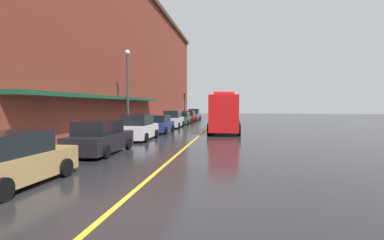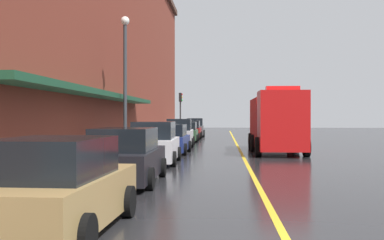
{
  "view_description": "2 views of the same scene",
  "coord_description": "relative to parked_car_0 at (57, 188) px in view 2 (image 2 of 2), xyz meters",
  "views": [
    {
      "loc": [
        2.9,
        -6.6,
        2.52
      ],
      "look_at": [
        -0.64,
        17.44,
        1.27
      ],
      "focal_mm": 27.39,
      "sensor_mm": 36.0,
      "label": 1
    },
    {
      "loc": [
        -1.06,
        -6.66,
        2.05
      ],
      "look_at": [
        -2.99,
        23.25,
        1.83
      ],
      "focal_mm": 44.09,
      "sensor_mm": 36.0,
      "label": 2
    }
  ],
  "objects": [
    {
      "name": "ground_plane",
      "position": [
        3.96,
        23.59,
        -0.79
      ],
      "size": [
        112.0,
        112.0,
        0.0
      ],
      "primitive_type": "plane",
      "color": "#232326"
    },
    {
      "name": "sidewalk_left",
      "position": [
        -2.24,
        23.59,
        -0.71
      ],
      "size": [
        2.4,
        70.0,
        0.15
      ],
      "primitive_type": "cube",
      "color": "gray",
      "rests_on": "ground"
    },
    {
      "name": "lane_center_stripe",
      "position": [
        3.96,
        23.59,
        -0.78
      ],
      "size": [
        0.16,
        70.0,
        0.01
      ],
      "primitive_type": "cube",
      "color": "gold",
      "rests_on": "ground"
    },
    {
      "name": "brick_building_left",
      "position": [
        -9.35,
        22.59,
        7.27
      ],
      "size": [
        12.99,
        64.0,
        16.11
      ],
      "color": "maroon",
      "rests_on": "ground"
    },
    {
      "name": "parked_car_0",
      "position": [
        0.0,
        0.0,
        0.0
      ],
      "size": [
        2.2,
        4.45,
        1.68
      ],
      "rotation": [
        0.0,
        0.0,
        1.54
      ],
      "color": "#A5844C",
      "rests_on": "ground"
    },
    {
      "name": "parked_car_1",
      "position": [
        -0.07,
        6.27,
        0.01
      ],
      "size": [
        2.14,
        4.72,
        1.7
      ],
      "rotation": [
        0.0,
        0.0,
        1.58
      ],
      "color": "black",
      "rests_on": "ground"
    },
    {
      "name": "parked_car_2",
      "position": [
        -0.05,
        12.29,
        0.06
      ],
      "size": [
        2.14,
        4.41,
        1.83
      ],
      "rotation": [
        0.0,
        0.0,
        1.59
      ],
      "color": "silver",
      "rests_on": "ground"
    },
    {
      "name": "parked_car_3",
      "position": [
        -0.01,
        17.86,
        -0.03
      ],
      "size": [
        2.19,
        4.32,
        1.61
      ],
      "rotation": [
        0.0,
        0.0,
        1.55
      ],
      "color": "navy",
      "rests_on": "ground"
    },
    {
      "name": "parked_car_4",
      "position": [
        -0.03,
        24.1,
        0.09
      ],
      "size": [
        2.11,
        4.75,
        1.89
      ],
      "rotation": [
        0.0,
        0.0,
        1.6
      ],
      "color": "silver",
      "rests_on": "ground"
    },
    {
      "name": "parked_car_5",
      "position": [
        -0.03,
        30.24,
        -0.03
      ],
      "size": [
        2.05,
        4.49,
        1.61
      ],
      "rotation": [
        0.0,
        0.0,
        1.58
      ],
      "color": "#2D5133",
      "rests_on": "ground"
    },
    {
      "name": "parked_car_6",
      "position": [
        0.01,
        35.44,
        -0.01
      ],
      "size": [
        1.98,
        4.21,
        1.66
      ],
      "rotation": [
        0.0,
        0.0,
        1.57
      ],
      "color": "maroon",
      "rests_on": "ground"
    },
    {
      "name": "parked_car_7",
      "position": [
        0.05,
        40.95,
        0.08
      ],
      "size": [
        2.13,
        4.94,
        1.88
      ],
      "rotation": [
        0.0,
        0.0,
        1.6
      ],
      "color": "#595B60",
      "rests_on": "ground"
    },
    {
      "name": "fire_truck",
      "position": [
        5.94,
        18.98,
        0.92
      ],
      "size": [
        2.79,
        7.89,
        3.59
      ],
      "rotation": [
        0.0,
        0.0,
        -1.56
      ],
      "color": "red",
      "rests_on": "ground"
    },
    {
      "name": "parking_meter_0",
      "position": [
        -1.39,
        17.39,
        0.27
      ],
      "size": [
        0.14,
        0.18,
        1.33
      ],
      "color": "#4C4C51",
      "rests_on": "sidewalk_left"
    },
    {
      "name": "parking_meter_1",
      "position": [
        -1.39,
        14.71,
        0.27
      ],
      "size": [
        0.14,
        0.18,
        1.33
      ],
      "color": "#4C4C51",
      "rests_on": "sidewalk_left"
    },
    {
      "name": "street_lamp_left",
      "position": [
        -1.99,
        15.38,
        3.61
      ],
      "size": [
        0.44,
        0.44,
        6.94
      ],
      "color": "#33383D",
      "rests_on": "sidewalk_left"
    },
    {
      "name": "traffic_light_near",
      "position": [
        -1.33,
        39.4,
        2.37
      ],
      "size": [
        0.38,
        0.36,
        4.3
      ],
      "color": "#232326",
      "rests_on": "sidewalk_left"
    }
  ]
}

